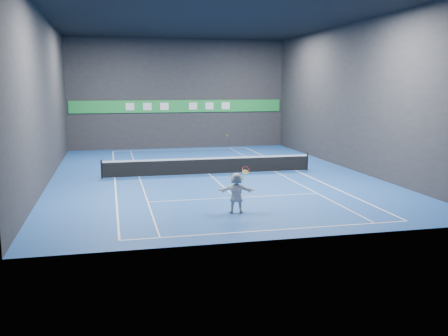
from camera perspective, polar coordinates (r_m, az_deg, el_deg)
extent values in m
plane|color=#1C489A|center=(29.62, -1.70, -0.72)|extent=(26.00, 26.00, 0.00)
plane|color=black|center=(29.40, -1.79, 16.82)|extent=(26.00, 26.00, 0.00)
cube|color=#272729|center=(41.99, -5.23, 8.41)|extent=(18.00, 0.10, 9.00)
cube|color=#272729|center=(16.62, 7.08, 6.89)|extent=(18.00, 0.10, 9.00)
cube|color=#272729|center=(28.80, -19.75, 7.45)|extent=(0.10, 26.00, 9.00)
cube|color=#272729|center=(32.15, 14.35, 7.86)|extent=(0.10, 26.00, 9.00)
cube|color=white|center=(18.40, 5.61, -7.08)|extent=(10.98, 0.08, 0.01)
cube|color=white|center=(41.22, -4.93, 2.13)|extent=(10.98, 0.08, 0.01)
cube|color=white|center=(29.07, -12.37, -1.12)|extent=(0.08, 23.78, 0.01)
cube|color=white|center=(31.14, 8.26, -0.31)|extent=(0.08, 23.78, 0.01)
cube|color=white|center=(29.12, -9.66, -1.02)|extent=(0.06, 23.78, 0.01)
cube|color=white|center=(30.67, 5.85, -0.41)|extent=(0.06, 23.78, 0.01)
cube|color=white|center=(23.50, 1.36, -3.39)|extent=(8.23, 0.06, 0.01)
cube|color=white|center=(35.84, -3.70, 1.04)|extent=(8.23, 0.06, 0.01)
cube|color=white|center=(29.62, -1.70, -0.71)|extent=(0.06, 12.80, 0.01)
imported|color=white|center=(20.63, 1.42, -2.82)|extent=(1.63, 0.86, 1.68)
sphere|color=#E6F729|center=(20.39, 0.38, 3.72)|extent=(0.06, 0.06, 0.06)
cylinder|color=black|center=(28.99, -13.81, -0.14)|extent=(0.10, 0.10, 1.07)
cylinder|color=black|center=(31.32, 9.49, 0.70)|extent=(0.10, 0.10, 1.07)
cube|color=black|center=(29.54, -1.70, 0.18)|extent=(12.40, 0.03, 0.86)
cube|color=white|center=(29.47, -1.71, 1.10)|extent=(12.40, 0.04, 0.10)
cube|color=green|center=(41.96, -5.20, 7.05)|extent=(17.64, 0.06, 1.00)
cube|color=silver|center=(41.55, -10.70, 6.90)|extent=(0.70, 0.04, 0.60)
cube|color=silver|center=(41.63, -8.76, 6.96)|extent=(0.70, 0.04, 0.60)
cube|color=white|center=(41.76, -6.83, 7.01)|extent=(0.70, 0.04, 0.60)
cube|color=silver|center=(42.08, -3.56, 7.07)|extent=(0.70, 0.04, 0.60)
cube|color=silver|center=(42.33, -1.68, 7.10)|extent=(0.70, 0.04, 0.60)
cube|color=white|center=(42.63, 0.18, 7.12)|extent=(0.70, 0.04, 0.60)
torus|color=#AE1912|center=(20.60, 2.51, -0.15)|extent=(0.43, 0.34, 0.30)
cylinder|color=#BECB47|center=(20.62, 2.47, -0.47)|extent=(0.36, 0.30, 0.20)
cylinder|color=red|center=(20.62, 2.43, -0.55)|extent=(0.06, 0.12, 0.18)
cylinder|color=yellow|center=(20.62, 2.16, -1.28)|extent=(0.08, 0.21, 0.22)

